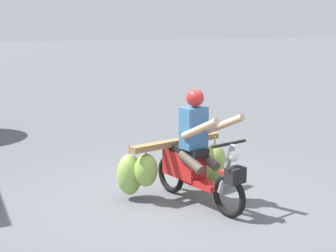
# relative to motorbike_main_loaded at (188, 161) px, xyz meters

# --- Properties ---
(ground_plane) EXTENTS (120.00, 120.00, 0.00)m
(ground_plane) POSITION_rel_motorbike_main_loaded_xyz_m (-0.25, -0.16, -0.51)
(ground_plane) COLOR #56595E
(motorbike_main_loaded) EXTENTS (1.78, 1.93, 1.58)m
(motorbike_main_loaded) POSITION_rel_motorbike_main_loaded_xyz_m (0.00, 0.00, 0.00)
(motorbike_main_loaded) COLOR black
(motorbike_main_loaded) RESTS_ON ground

